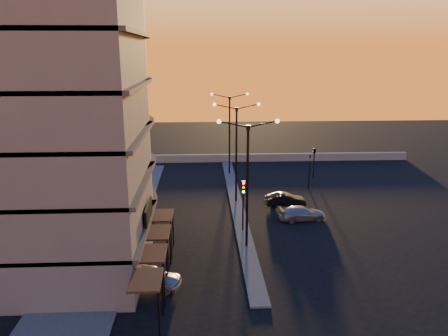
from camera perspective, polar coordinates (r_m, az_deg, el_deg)
ground at (r=32.76m, az=2.95°, el=-10.27°), size 120.00×120.00×0.00m
sidewalk_west at (r=36.97m, az=-14.27°, el=-7.60°), size 5.00×40.00×0.12m
median at (r=41.97m, az=1.57°, el=-4.39°), size 1.20×36.00×0.12m
parapet at (r=57.32m, az=2.33°, el=1.35°), size 44.00×0.50×1.00m
building at (r=31.50m, az=-23.41°, el=10.04°), size 14.35×17.08×25.00m
streetlamp_near at (r=30.80m, az=3.09°, el=-0.81°), size 4.32×0.32×9.51m
streetlamp_mid at (r=40.48m, az=1.63°, el=3.02°), size 4.32×0.32×9.51m
streetlamp_far at (r=50.28m, az=0.73°, el=5.36°), size 4.32×0.32×9.51m
traffic_light_main at (r=34.33m, az=2.53°, el=-3.86°), size 0.28×0.44×4.25m
signal_east_a at (r=46.47m, az=11.08°, el=-0.34°), size 0.13×0.16×3.60m
signal_east_b at (r=50.33m, az=11.73°, el=2.17°), size 0.42×1.99×3.60m
car_hatchback at (r=27.74m, az=-9.74°, el=-13.85°), size 4.26×2.55×1.36m
car_sedan at (r=41.14m, az=8.00°, el=-4.13°), size 3.74×1.39×1.22m
car_wagon at (r=38.08m, az=10.21°, el=-5.85°), size 4.18×2.06×1.17m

